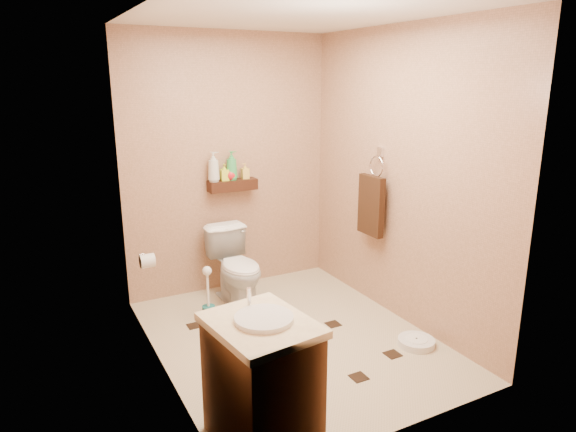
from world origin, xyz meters
TOP-DOWN VIEW (x-y plane):
  - ground at (0.00, 0.00)m, footprint 2.50×2.50m
  - wall_back at (0.00, 1.25)m, footprint 2.00×0.04m
  - wall_front at (0.00, -1.25)m, footprint 2.00×0.04m
  - wall_left at (-1.00, 0.00)m, footprint 0.04×2.50m
  - wall_right at (1.00, 0.00)m, footprint 0.04×2.50m
  - ceiling at (0.00, 0.00)m, footprint 2.00×2.50m
  - wall_shelf at (0.00, 1.17)m, footprint 0.46×0.14m
  - floor_accents at (0.02, -0.06)m, footprint 1.27×1.37m
  - toilet at (-0.11, 0.83)m, footprint 0.40×0.68m
  - vanity at (-0.70, -0.95)m, footprint 0.56×0.66m
  - bathroom_scale at (0.79, -0.54)m, footprint 0.35×0.35m
  - toilet_brush at (-0.46, 0.63)m, footprint 0.11×0.11m
  - towel_ring at (0.91, 0.25)m, footprint 0.12×0.30m
  - toilet_paper at (-0.94, 0.65)m, footprint 0.12×0.11m
  - bottle_a at (-0.18, 1.17)m, footprint 0.14×0.14m
  - bottle_b at (-0.08, 1.17)m, footprint 0.07×0.08m
  - bottle_c at (-0.02, 1.17)m, footprint 0.13×0.13m
  - bottle_d at (-0.00, 1.17)m, footprint 0.15×0.15m
  - bottle_e at (0.13, 1.17)m, footprint 0.07×0.07m

SIDE VIEW (x-z plane):
  - ground at x=0.00m, z-range 0.00..0.00m
  - floor_accents at x=0.02m, z-range 0.00..0.01m
  - bathroom_scale at x=0.79m, z-range 0.00..0.06m
  - toilet_brush at x=-0.46m, z-range -0.07..0.40m
  - toilet at x=-0.11m, z-range 0.00..0.68m
  - vanity at x=-0.70m, z-range -0.05..0.80m
  - toilet_paper at x=-0.94m, z-range 0.54..0.66m
  - towel_ring at x=0.91m, z-range 0.57..1.33m
  - wall_shelf at x=0.00m, z-range 0.97..1.07m
  - bottle_c at x=-0.02m, z-range 1.07..1.21m
  - bottle_e at x=0.13m, z-range 1.07..1.22m
  - bottle_b at x=-0.08m, z-range 1.07..1.23m
  - wall_back at x=0.00m, z-range 0.00..2.40m
  - wall_front at x=0.00m, z-range 0.00..2.40m
  - wall_left at x=-1.00m, z-range 0.00..2.40m
  - wall_right at x=1.00m, z-range 0.00..2.40m
  - bottle_d at x=0.00m, z-range 1.07..1.34m
  - bottle_a at x=-0.18m, z-range 1.07..1.34m
  - ceiling at x=0.00m, z-range 2.39..2.41m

